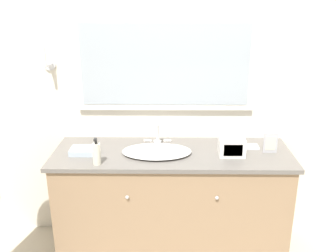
{
  "coord_description": "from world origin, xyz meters",
  "views": [
    {
      "loc": [
        -0.0,
        -2.18,
        1.93
      ],
      "look_at": [
        -0.03,
        0.31,
        1.04
      ],
      "focal_mm": 40.0,
      "sensor_mm": 36.0,
      "label": 1
    }
  ],
  "objects_px": {
    "sink_basin": "(157,151)",
    "picture_frame": "(271,143)",
    "soap_bottle": "(97,154)",
    "appliance_box": "(232,146)"
  },
  "relations": [
    {
      "from": "sink_basin",
      "to": "appliance_box",
      "type": "height_order",
      "value": "sink_basin"
    },
    {
      "from": "sink_basin",
      "to": "picture_frame",
      "type": "height_order",
      "value": "sink_basin"
    },
    {
      "from": "appliance_box",
      "to": "sink_basin",
      "type": "bearing_deg",
      "value": 177.89
    },
    {
      "from": "appliance_box",
      "to": "picture_frame",
      "type": "bearing_deg",
      "value": 8.44
    },
    {
      "from": "soap_bottle",
      "to": "picture_frame",
      "type": "height_order",
      "value": "soap_bottle"
    },
    {
      "from": "soap_bottle",
      "to": "appliance_box",
      "type": "distance_m",
      "value": 0.94
    },
    {
      "from": "sink_basin",
      "to": "soap_bottle",
      "type": "height_order",
      "value": "soap_bottle"
    },
    {
      "from": "sink_basin",
      "to": "picture_frame",
      "type": "bearing_deg",
      "value": 1.57
    },
    {
      "from": "sink_basin",
      "to": "appliance_box",
      "type": "bearing_deg",
      "value": -2.11
    },
    {
      "from": "sink_basin",
      "to": "picture_frame",
      "type": "relative_size",
      "value": 3.38
    }
  ]
}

